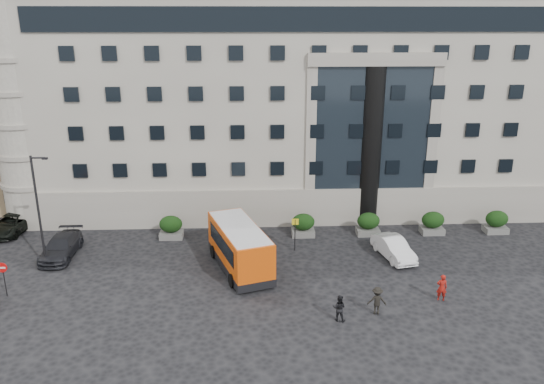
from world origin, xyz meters
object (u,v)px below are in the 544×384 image
(bus_stop_sign, at_px, (295,229))
(no_entry_sign, at_px, (3,273))
(parked_car_d, at_px, (12,223))
(minibus, at_px, (240,246))
(hedge_b, at_px, (237,226))
(pedestrian_a, at_px, (442,288))
(hedge_f, at_px, (496,222))
(hedge_a, at_px, (171,227))
(parked_car_c, at_px, (61,247))
(hedge_d, at_px, (368,224))
(red_truck, at_px, (44,181))
(pedestrian_c, at_px, (377,301))
(pedestrian_b, at_px, (339,308))
(street_lamp, at_px, (39,208))
(white_taxi, at_px, (394,248))
(hedge_e, at_px, (433,223))
(hedge_c, at_px, (303,225))

(bus_stop_sign, bearing_deg, no_entry_sign, -161.92)
(parked_car_d, bearing_deg, minibus, -13.87)
(hedge_b, distance_m, pedestrian_a, 16.41)
(hedge_b, height_order, hedge_f, same)
(hedge_a, height_order, parked_car_c, hedge_a)
(bus_stop_sign, relative_size, parked_car_c, 0.49)
(bus_stop_sign, relative_size, parked_car_d, 0.48)
(hedge_a, xyz_separation_m, pedestrian_a, (17.84, -10.47, -0.07))
(hedge_d, bearing_deg, red_truck, 159.91)
(parked_car_c, distance_m, pedestrian_c, 22.80)
(hedge_d, xyz_separation_m, minibus, (-10.14, -5.59, 0.78))
(pedestrian_b, relative_size, pedestrian_c, 0.93)
(hedge_f, xyz_separation_m, street_lamp, (-33.94, -4.80, 3.44))
(bus_stop_sign, distance_m, pedestrian_b, 9.86)
(minibus, bearing_deg, white_taxi, -11.27)
(hedge_a, relative_size, white_taxi, 0.41)
(hedge_e, bearing_deg, hedge_f, 0.00)
(street_lamp, bearing_deg, hedge_f, 8.05)
(street_lamp, xyz_separation_m, parked_car_c, (0.44, 1.77, -3.63))
(pedestrian_a, height_order, pedestrian_c, pedestrian_a)
(hedge_a, relative_size, parked_car_c, 0.36)
(hedge_c, height_order, red_truck, red_truck)
(no_entry_sign, distance_m, parked_car_d, 11.42)
(hedge_a, relative_size, bus_stop_sign, 0.73)
(no_entry_sign, height_order, red_truck, red_truck)
(pedestrian_a, bearing_deg, hedge_c, -45.07)
(hedge_e, bearing_deg, pedestrian_c, -121.57)
(minibus, bearing_deg, hedge_c, 30.51)
(white_taxi, bearing_deg, no_entry_sign, 177.35)
(parked_car_c, height_order, pedestrian_b, pedestrian_b)
(no_entry_sign, distance_m, white_taxi, 25.93)
(red_truck, distance_m, parked_car_c, 14.95)
(hedge_d, distance_m, hedge_e, 5.20)
(minibus, relative_size, pedestrian_c, 4.60)
(white_taxi, distance_m, pedestrian_a, 6.33)
(no_entry_sign, xyz_separation_m, pedestrian_c, (22.53, -3.00, -0.80))
(hedge_d, height_order, pedestrian_b, hedge_d)
(minibus, relative_size, pedestrian_b, 4.93)
(no_entry_sign, distance_m, pedestrian_b, 20.54)
(hedge_d, bearing_deg, bus_stop_sign, -155.34)
(hedge_b, height_order, minibus, minibus)
(white_taxi, relative_size, pedestrian_c, 2.63)
(minibus, xyz_separation_m, pedestrian_a, (12.38, -4.89, -0.84))
(hedge_f, xyz_separation_m, parked_car_d, (-39.00, 1.82, -0.20))
(hedge_f, bearing_deg, bus_stop_sign, -170.37)
(hedge_a, distance_m, pedestrian_b, 16.76)
(hedge_b, xyz_separation_m, minibus, (0.26, -5.59, 0.78))
(bus_stop_sign, relative_size, pedestrian_c, 1.48)
(hedge_f, bearing_deg, minibus, -164.79)
(bus_stop_sign, xyz_separation_m, minibus, (-4.04, -2.79, -0.03))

